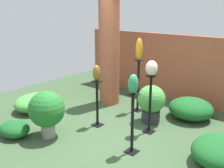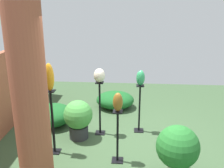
# 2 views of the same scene
# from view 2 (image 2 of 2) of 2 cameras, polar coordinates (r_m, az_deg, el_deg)

# --- Properties ---
(ground_plane) EXTENTS (8.00, 8.00, 0.00)m
(ground_plane) POSITION_cam_2_polar(r_m,az_deg,el_deg) (5.23, 3.93, -13.19)
(ground_plane) COLOR #385133
(brick_pillar) EXTENTS (0.50, 0.50, 2.69)m
(brick_pillar) POSITION_cam_2_polar(r_m,az_deg,el_deg) (3.82, -17.35, -3.67)
(brick_pillar) COLOR #9E5138
(brick_pillar) RESTS_ON ground
(pedestal_bronze) EXTENTS (0.20, 0.20, 0.95)m
(pedestal_bronze) POSITION_cam_2_polar(r_m,az_deg,el_deg) (4.57, 1.22, -11.89)
(pedestal_bronze) COLOR black
(pedestal_bronze) RESTS_ON ground
(pedestal_jade) EXTENTS (0.20, 0.20, 1.03)m
(pedestal_jade) POSITION_cam_2_polar(r_m,az_deg,el_deg) (5.57, 5.98, -5.80)
(pedestal_jade) COLOR black
(pedestal_jade) RESTS_ON ground
(pedestal_ivory) EXTENTS (0.20, 0.20, 1.13)m
(pedestal_ivory) POSITION_cam_2_polar(r_m,az_deg,el_deg) (5.43, -2.65, -5.82)
(pedestal_ivory) COLOR black
(pedestal_ivory) RESTS_ON ground
(pedestal_amber) EXTENTS (0.20, 0.20, 1.20)m
(pedestal_amber) POSITION_cam_2_polar(r_m,az_deg,el_deg) (4.87, -12.74, -8.71)
(pedestal_amber) COLOR black
(pedestal_amber) RESTS_ON ground
(art_vase_bronze) EXTENTS (0.15, 0.16, 0.32)m
(art_vase_bronze) POSITION_cam_2_polar(r_m,az_deg,el_deg) (4.27, 1.28, -3.96)
(art_vase_bronze) COLOR brown
(art_vase_bronze) RESTS_ON pedestal_bronze
(art_vase_jade) EXTENTS (0.16, 0.17, 0.32)m
(art_vase_jade) POSITION_cam_2_polar(r_m,az_deg,el_deg) (5.32, 6.23, 1.33)
(art_vase_jade) COLOR #2D9356
(art_vase_jade) RESTS_ON pedestal_jade
(art_vase_ivory) EXTENTS (0.22, 0.22, 0.28)m
(art_vase_ivory) POSITION_cam_2_polar(r_m,az_deg,el_deg) (5.17, -2.77, 1.88)
(art_vase_ivory) COLOR beige
(art_vase_ivory) RESTS_ON pedestal_ivory
(art_vase_amber) EXTENTS (0.16, 0.17, 0.49)m
(art_vase_amber) POSITION_cam_2_polar(r_m,az_deg,el_deg) (4.55, -13.50, 1.46)
(art_vase_amber) COLOR orange
(art_vase_amber) RESTS_ON pedestal_amber
(potted_plant_mid_left) EXTENTS (0.67, 0.67, 0.89)m
(potted_plant_mid_left) POSITION_cam_2_polar(r_m,az_deg,el_deg) (4.25, 14.08, -13.37)
(potted_plant_mid_left) COLOR gray
(potted_plant_mid_left) RESTS_ON ground
(potted_plant_front_left) EXTENTS (0.58, 0.58, 0.80)m
(potted_plant_front_left) POSITION_cam_2_polar(r_m,az_deg,el_deg) (5.33, -7.37, -7.25)
(potted_plant_front_left) COLOR #2D2D33
(potted_plant_front_left) RESTS_ON ground
(foliage_bed_east) EXTENTS (0.95, 0.93, 0.44)m
(foliage_bed_east) POSITION_cam_2_polar(r_m,az_deg,el_deg) (6.09, -12.90, -6.57)
(foliage_bed_east) COLOR #195923
(foliage_bed_east) RESTS_ON ground
(foliage_bed_rear) EXTENTS (0.87, 0.98, 0.42)m
(foliage_bed_rear) POSITION_cam_2_polar(r_m,az_deg,el_deg) (6.83, 0.69, -3.49)
(foliage_bed_rear) COLOR #195923
(foliage_bed_rear) RESTS_ON ground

